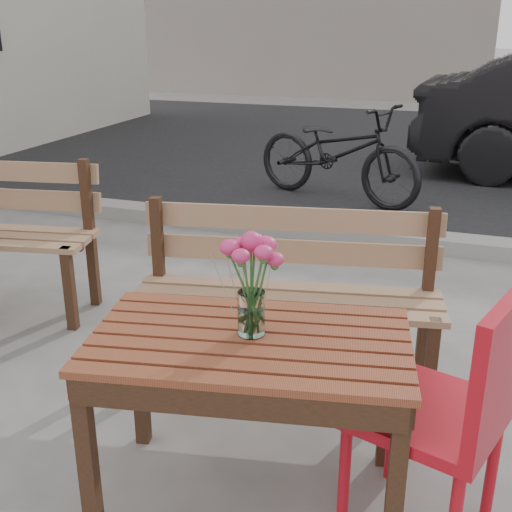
{
  "coord_description": "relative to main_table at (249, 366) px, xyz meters",
  "views": [
    {
      "loc": [
        0.8,
        -1.88,
        1.69
      ],
      "look_at": [
        0.15,
        0.03,
        0.94
      ],
      "focal_mm": 45.0,
      "sensor_mm": 36.0,
      "label": 1
    }
  ],
  "objects": [
    {
      "name": "ground",
      "position": [
        -0.15,
        0.04,
        -0.56
      ],
      "size": [
        80.0,
        80.0,
        0.0
      ],
      "primitive_type": "plane",
      "color": "slate",
      "rests_on": "ground"
    },
    {
      "name": "street",
      "position": [
        -0.15,
        5.11,
        -0.53
      ],
      "size": [
        30.0,
        8.12,
        0.12
      ],
      "color": "black",
      "rests_on": "ground"
    },
    {
      "name": "main_table",
      "position": [
        0.0,
        0.0,
        0.0
      ],
      "size": [
        1.19,
        0.82,
        0.67
      ],
      "rotation": [
        0.0,
        0.0,
        0.18
      ],
      "color": "maroon",
      "rests_on": "ground"
    },
    {
      "name": "main_bench",
      "position": [
        -0.12,
        0.89,
        -0.02
      ],
      "size": [
        1.5,
        0.69,
        0.9
      ],
      "rotation": [
        0.0,
        0.0,
        0.19
      ],
      "color": "#A27653",
      "rests_on": "ground"
    },
    {
      "name": "red_chair",
      "position": [
        0.69,
        0.02,
        -0.02
      ],
      "size": [
        0.59,
        0.59,
        0.94
      ],
      "rotation": [
        0.0,
        0.0,
        -1.88
      ],
      "color": "#B70F1C",
      "rests_on": "ground"
    },
    {
      "name": "main_vase",
      "position": [
        -0.0,
        0.03,
        0.34
      ],
      "size": [
        0.2,
        0.2,
        0.37
      ],
      "color": "white",
      "rests_on": "main_table"
    },
    {
      "name": "bicycle",
      "position": [
        -0.59,
        4.25,
        -0.09
      ],
      "size": [
        1.91,
        1.22,
        0.95
      ],
      "primitive_type": "imported",
      "rotation": [
        0.0,
        0.0,
        1.21
      ],
      "color": "black",
      "rests_on": "ground"
    }
  ]
}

